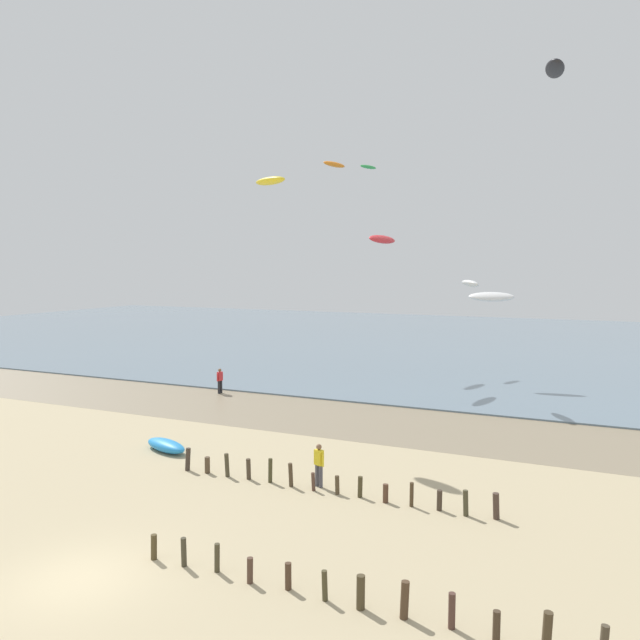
% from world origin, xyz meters
% --- Properties ---
extents(ground_plane, '(160.00, 160.00, 0.00)m').
position_xyz_m(ground_plane, '(0.00, 0.00, 0.00)').
color(ground_plane, tan).
extents(wet_sand_strip, '(120.00, 8.16, 0.01)m').
position_xyz_m(wet_sand_strip, '(0.00, 19.84, 0.00)').
color(wet_sand_strip, '#84755B').
rests_on(wet_sand_strip, ground).
extents(sea, '(160.00, 70.00, 0.10)m').
position_xyz_m(sea, '(0.00, 58.92, 0.05)').
color(sea, slate).
rests_on(sea, ground).
extents(groyne_near, '(17.81, 0.32, 0.95)m').
position_xyz_m(groyne_near, '(10.47, 1.84, 0.41)').
color(groyne_near, '#483C23').
rests_on(groyne_near, ground).
extents(groyne_mid, '(12.95, 0.38, 0.98)m').
position_xyz_m(groyne_mid, '(3.41, 8.89, 0.42)').
color(groyne_mid, '#3C3129').
rests_on(groyne_mid, ground).
extents(person_mid_beach, '(0.28, 0.56, 1.71)m').
position_xyz_m(person_mid_beach, '(-10.49, 22.90, 0.92)').
color(person_mid_beach, '#232328').
rests_on(person_mid_beach, ground).
extents(person_by_waterline, '(0.52, 0.35, 1.71)m').
position_xyz_m(person_by_waterline, '(3.06, 9.33, 0.92)').
color(person_by_waterline, '#4C4C56').
rests_on(person_by_waterline, ground).
extents(grounded_kite, '(2.88, 1.82, 0.54)m').
position_xyz_m(grounded_kite, '(-5.41, 10.66, 0.27)').
color(grounded_kite, '#2384D1').
rests_on(grounded_kite, ground).
extents(kite_aloft_0, '(1.23, 2.63, 0.61)m').
position_xyz_m(kite_aloft_0, '(10.70, 17.49, 17.25)').
color(kite_aloft_0, black).
extents(kite_aloft_1, '(3.34, 1.50, 0.94)m').
position_xyz_m(kite_aloft_1, '(5.63, 33.97, 6.41)').
color(kite_aloft_1, white).
extents(kite_aloft_2, '(1.44, 2.14, 0.48)m').
position_xyz_m(kite_aloft_2, '(-6.79, 41.84, 17.59)').
color(kite_aloft_2, green).
extents(kite_aloft_4, '(1.74, 2.94, 0.72)m').
position_xyz_m(kite_aloft_4, '(-8.92, 38.97, 17.54)').
color(kite_aloft_4, orange).
extents(kite_aloft_6, '(1.97, 2.52, 0.64)m').
position_xyz_m(kite_aloft_6, '(5.27, 27.77, 7.53)').
color(kite_aloft_6, white).
extents(kite_aloft_7, '(1.86, 3.46, 0.90)m').
position_xyz_m(kite_aloft_7, '(-1.93, 31.57, 10.59)').
color(kite_aloft_7, red).
extents(kite_aloft_8, '(2.51, 1.78, 0.44)m').
position_xyz_m(kite_aloft_8, '(-3.11, 16.73, 13.08)').
color(kite_aloft_8, yellow).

